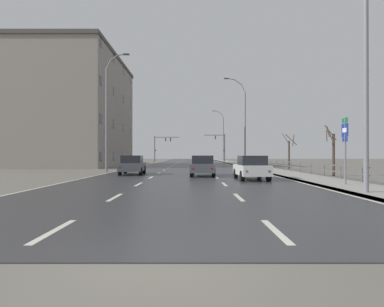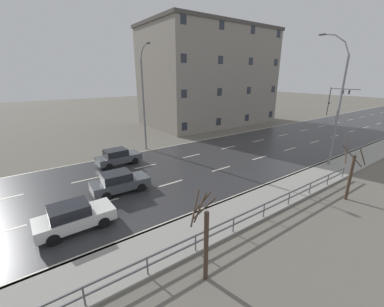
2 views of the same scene
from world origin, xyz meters
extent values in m
cube|color=#666056|center=(0.00, 48.00, -0.06)|extent=(160.00, 160.00, 0.12)
cube|color=#303033|center=(0.00, 60.00, 0.01)|extent=(14.00, 120.00, 0.02)
cube|color=beige|center=(-2.33, 12.80, 0.02)|extent=(0.16, 2.20, 0.01)
cube|color=beige|center=(-2.33, 18.20, 0.02)|extent=(0.16, 2.20, 0.01)
cube|color=beige|center=(-2.33, 23.60, 0.02)|extent=(0.16, 2.20, 0.01)
cube|color=beige|center=(-2.33, 29.00, 0.02)|extent=(0.16, 2.20, 0.01)
cube|color=beige|center=(-2.33, 34.40, 0.02)|extent=(0.16, 2.20, 0.01)
cube|color=beige|center=(-2.33, 39.80, 0.02)|extent=(0.16, 2.20, 0.01)
cube|color=beige|center=(-2.33, 45.20, 0.02)|extent=(0.16, 2.20, 0.01)
cube|color=beige|center=(-2.33, 50.60, 0.02)|extent=(0.16, 2.20, 0.01)
cube|color=beige|center=(-2.33, 56.00, 0.02)|extent=(0.16, 2.20, 0.01)
cube|color=beige|center=(-2.33, 61.40, 0.02)|extent=(0.16, 2.20, 0.01)
cube|color=beige|center=(-2.33, 66.80, 0.02)|extent=(0.16, 2.20, 0.01)
cube|color=beige|center=(-2.33, 72.20, 0.02)|extent=(0.16, 2.20, 0.01)
cube|color=beige|center=(-2.33, 77.60, 0.02)|extent=(0.16, 2.20, 0.01)
cube|color=beige|center=(-2.33, 83.00, 0.02)|extent=(0.16, 2.20, 0.01)
cube|color=beige|center=(2.33, 12.80, 0.02)|extent=(0.16, 2.20, 0.01)
cube|color=beige|center=(2.33, 18.20, 0.02)|extent=(0.16, 2.20, 0.01)
cube|color=beige|center=(2.33, 23.60, 0.02)|extent=(0.16, 2.20, 0.01)
cube|color=beige|center=(2.33, 29.00, 0.02)|extent=(0.16, 2.20, 0.01)
cube|color=beige|center=(2.33, 34.40, 0.02)|extent=(0.16, 2.20, 0.01)
cube|color=beige|center=(2.33, 39.80, 0.02)|extent=(0.16, 2.20, 0.01)
cube|color=beige|center=(2.33, 45.20, 0.02)|extent=(0.16, 2.20, 0.01)
cube|color=beige|center=(2.33, 50.60, 0.02)|extent=(0.16, 2.20, 0.01)
cube|color=beige|center=(2.33, 56.00, 0.02)|extent=(0.16, 2.20, 0.01)
cube|color=beige|center=(2.33, 61.40, 0.02)|extent=(0.16, 2.20, 0.01)
cube|color=beige|center=(2.33, 66.80, 0.02)|extent=(0.16, 2.20, 0.01)
cube|color=beige|center=(-6.85, 60.00, 0.02)|extent=(0.16, 120.00, 0.01)
cube|color=#515459|center=(9.85, 20.51, 0.95)|extent=(0.06, 30.61, 0.08)
cube|color=#515459|center=(9.85, 20.51, 0.55)|extent=(0.06, 30.61, 0.08)
cylinder|color=#515459|center=(9.85, 15.41, 0.50)|extent=(0.07, 0.07, 1.00)
cylinder|color=#515459|center=(9.85, 17.96, 0.50)|extent=(0.07, 0.07, 1.00)
cylinder|color=#515459|center=(9.85, 20.51, 0.50)|extent=(0.07, 0.07, 1.00)
cylinder|color=#515459|center=(9.85, 23.06, 0.50)|extent=(0.07, 0.07, 1.00)
cylinder|color=#515459|center=(9.85, 25.61, 0.50)|extent=(0.07, 0.07, 1.00)
cylinder|color=#515459|center=(9.85, 28.16, 0.50)|extent=(0.07, 0.07, 1.00)
cylinder|color=#515459|center=(9.85, 30.72, 0.50)|extent=(0.07, 0.07, 1.00)
cylinder|color=#515459|center=(9.85, 33.27, 0.50)|extent=(0.07, 0.07, 1.00)
cylinder|color=#515459|center=(9.85, 35.82, 0.50)|extent=(0.07, 0.07, 1.00)
cylinder|color=slate|center=(7.60, 38.11, 4.96)|extent=(0.20, 0.20, 9.91)
cylinder|color=slate|center=(7.36, 38.11, 10.42)|extent=(0.58, 0.11, 1.07)
cylinder|color=slate|center=(6.66, 38.11, 11.26)|extent=(0.99, 0.11, 0.74)
cylinder|color=slate|center=(5.64, 38.11, 11.68)|extent=(1.13, 0.11, 0.30)
cube|color=#333335|center=(5.08, 38.11, 11.73)|extent=(0.56, 0.24, 0.12)
cylinder|color=slate|center=(-7.60, 26.17, 4.94)|extent=(0.20, 0.20, 9.89)
cylinder|color=slate|center=(-7.42, 26.17, 10.27)|extent=(0.46, 0.11, 0.81)
cylinder|color=slate|center=(-6.90, 26.17, 10.90)|extent=(0.76, 0.11, 0.58)
cylinder|color=slate|center=(-6.13, 26.17, 11.21)|extent=(0.85, 0.11, 0.26)
cube|color=#333335|center=(-5.71, 26.17, 11.24)|extent=(0.56, 0.24, 0.12)
cylinder|color=#38383A|center=(-7.90, 68.77, 2.93)|extent=(0.18, 0.18, 5.86)
cylinder|color=#38383A|center=(-5.13, 68.77, 5.61)|extent=(5.54, 0.12, 0.12)
cube|color=black|center=(-5.40, 68.77, 5.06)|extent=(0.20, 0.28, 0.80)
sphere|color=#2D2D2D|center=(-5.40, 68.62, 5.32)|extent=(0.14, 0.14, 0.14)
sphere|color=#2D2D2D|center=(-5.40, 68.62, 5.06)|extent=(0.14, 0.14, 0.14)
sphere|color=green|center=(-5.40, 68.62, 4.80)|extent=(0.14, 0.14, 0.14)
cube|color=black|center=(-4.30, 68.77, 5.06)|extent=(0.20, 0.28, 0.80)
sphere|color=#2D2D2D|center=(-4.30, 68.62, 5.32)|extent=(0.14, 0.14, 0.14)
sphere|color=#2D2D2D|center=(-4.30, 68.62, 5.06)|extent=(0.14, 0.14, 0.14)
sphere|color=green|center=(-4.30, 68.62, 4.80)|extent=(0.14, 0.14, 0.14)
cube|color=black|center=(-7.68, 68.72, 2.60)|extent=(0.18, 0.12, 0.32)
cube|color=#474C51|center=(-4.30, 21.75, 0.65)|extent=(1.93, 4.17, 0.64)
cube|color=black|center=(-4.29, 21.50, 1.27)|extent=(1.64, 2.06, 0.60)
cube|color=slate|center=(-4.33, 22.44, 1.25)|extent=(1.41, 0.14, 0.51)
cylinder|color=black|center=(-3.54, 23.05, 0.33)|extent=(0.25, 0.67, 0.66)
cylinder|color=black|center=(-5.16, 22.98, 0.33)|extent=(0.25, 0.67, 0.66)
cylinder|color=black|center=(-3.44, 20.51, 0.33)|extent=(0.25, 0.67, 0.66)
cylinder|color=black|center=(-5.05, 20.44, 0.33)|extent=(0.25, 0.67, 0.66)
cube|color=red|center=(-4.87, 19.69, 0.65)|extent=(0.16, 0.05, 0.14)
cube|color=red|center=(-3.55, 19.74, 0.65)|extent=(0.16, 0.05, 0.14)
cube|color=silver|center=(4.41, 16.19, 0.65)|extent=(1.85, 4.14, 0.64)
cube|color=black|center=(4.41, 15.94, 1.27)|extent=(1.60, 2.03, 0.60)
cube|color=slate|center=(4.39, 16.89, 1.25)|extent=(1.41, 0.11, 0.51)
cylinder|color=black|center=(5.19, 17.48, 0.33)|extent=(0.23, 0.66, 0.66)
cylinder|color=black|center=(3.57, 17.45, 0.33)|extent=(0.23, 0.66, 0.66)
cylinder|color=black|center=(5.24, 14.94, 0.33)|extent=(0.23, 0.66, 0.66)
cylinder|color=black|center=(3.62, 14.90, 0.33)|extent=(0.23, 0.66, 0.66)
cube|color=red|center=(3.79, 14.15, 0.65)|extent=(0.16, 0.04, 0.14)
cube|color=red|center=(5.11, 14.18, 0.65)|extent=(0.16, 0.04, 0.14)
cube|color=#474C51|center=(1.39, 19.85, 0.65)|extent=(1.93, 4.17, 0.64)
cube|color=black|center=(1.38, 19.60, 1.27)|extent=(1.64, 2.06, 0.60)
cube|color=slate|center=(1.42, 20.55, 1.25)|extent=(1.41, 0.14, 0.51)
cylinder|color=black|center=(2.25, 21.09, 0.33)|extent=(0.25, 0.67, 0.66)
cylinder|color=black|center=(0.63, 21.16, 0.33)|extent=(0.25, 0.67, 0.66)
cylinder|color=black|center=(2.15, 18.55, 0.33)|extent=(0.25, 0.67, 0.66)
cylinder|color=black|center=(0.53, 18.62, 0.33)|extent=(0.25, 0.67, 0.66)
cube|color=red|center=(0.65, 17.85, 0.65)|extent=(0.16, 0.05, 0.14)
cube|color=red|center=(1.97, 17.80, 0.65)|extent=(0.16, 0.05, 0.14)
cube|color=gray|center=(-16.68, 42.89, 7.72)|extent=(13.01, 21.56, 15.43)
cube|color=#4C4742|center=(-16.68, 42.89, 15.68)|extent=(13.27, 21.99, 0.50)
cube|color=#282D38|center=(-10.15, 33.31, 1.40)|extent=(0.04, 0.90, 1.10)
cube|color=#282D38|center=(-10.15, 39.70, 1.40)|extent=(0.04, 0.90, 1.10)
cube|color=#282D38|center=(-10.15, 46.08, 1.40)|extent=(0.04, 0.90, 1.10)
cube|color=#282D38|center=(-10.15, 52.47, 1.40)|extent=(0.04, 0.90, 1.10)
cube|color=#282D38|center=(-10.15, 33.31, 5.88)|extent=(0.04, 0.90, 1.10)
cube|color=#282D38|center=(-10.15, 39.70, 5.88)|extent=(0.04, 0.90, 1.10)
cube|color=#282D38|center=(-10.15, 46.08, 5.88)|extent=(0.04, 0.90, 1.10)
cube|color=#282D38|center=(-10.15, 52.47, 5.88)|extent=(0.04, 0.90, 1.10)
cube|color=#282D38|center=(-10.15, 33.31, 10.35)|extent=(0.04, 0.90, 1.10)
cube|color=#282D38|center=(-10.15, 39.70, 10.35)|extent=(0.04, 0.90, 1.10)
cube|color=#282D38|center=(-10.15, 46.08, 10.35)|extent=(0.04, 0.90, 1.10)
cube|color=#282D38|center=(-10.15, 52.47, 10.35)|extent=(0.04, 0.90, 1.10)
cube|color=#282D38|center=(-10.15, 33.31, 14.83)|extent=(0.04, 0.90, 1.10)
cube|color=#282D38|center=(-10.15, 39.70, 14.83)|extent=(0.04, 0.90, 1.10)
cube|color=#282D38|center=(-10.15, 46.08, 14.83)|extent=(0.04, 0.90, 1.10)
cube|color=#282D38|center=(-10.15, 52.47, 14.83)|extent=(0.04, 0.90, 1.10)
cylinder|color=#423328|center=(11.37, 19.92, 1.61)|extent=(0.20, 0.20, 3.23)
cylinder|color=#423328|center=(10.96, 19.98, 3.41)|extent=(0.18, 0.87, 0.86)
cylinder|color=#423328|center=(10.93, 20.13, 3.09)|extent=(0.42, 0.95, 0.91)
cylinder|color=#423328|center=(11.00, 19.62, 3.32)|extent=(0.60, 0.83, 1.21)
cylinder|color=#423328|center=(11.03, 19.85, 3.28)|extent=(0.19, 0.73, 1.09)
cylinder|color=#423328|center=(11.66, 32.26, 1.62)|extent=(0.20, 0.20, 3.23)
cylinder|color=#423328|center=(11.21, 31.95, 3.42)|extent=(0.62, 0.97, 1.37)
cylinder|color=#423328|center=(11.72, 31.62, 3.33)|extent=(1.32, 0.21, 1.22)
cylinder|color=#423328|center=(12.14, 32.18, 3.26)|extent=(0.21, 1.02, 1.30)
camera|label=1|loc=(0.57, -4.84, 1.63)|focal=30.41mm
camera|label=2|loc=(17.73, 14.66, 8.28)|focal=22.67mm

